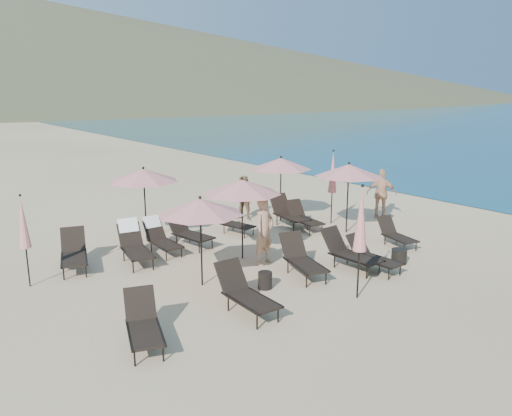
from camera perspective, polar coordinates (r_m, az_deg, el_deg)
ground at (r=13.91m, az=9.11°, el=-7.03°), size 800.00×800.00×0.00m
volcanic_headland at (r=322.64m, az=-23.30°, el=16.19°), size 690.00×690.00×55.00m
lounger_0 at (r=10.07m, az=-12.75°, el=-12.73°), size 1.08×1.73×0.93m
lounger_1 at (r=11.12m, az=-1.24°, el=-9.59°), size 0.70×1.77×1.01m
lounger_2 at (r=13.29m, az=5.26°, el=-5.74°), size 1.11×1.87×1.01m
lounger_3 at (r=13.96m, az=13.13°, el=-5.29°), size 0.67×1.61×0.91m
lounger_4 at (r=13.98m, az=10.58°, el=-4.91°), size 0.78×1.81×1.02m
lounger_5 at (r=16.30m, az=15.69°, el=-2.85°), size 0.87×1.55×0.84m
lounger_6 at (r=14.66m, az=-13.77°, el=-3.96°), size 0.94×1.89×1.12m
lounger_7 at (r=15.34m, az=-10.86°, el=-3.25°), size 0.61×1.63×1.01m
lounger_8 at (r=15.84m, az=-7.74°, el=-2.70°), size 0.96×1.79×0.98m
lounger_9 at (r=17.09m, az=-2.61°, el=-1.60°), size 0.90×1.57×0.85m
lounger_10 at (r=17.63m, az=5.43°, el=-1.03°), size 0.86×1.72×0.95m
lounger_11 at (r=18.01m, az=3.66°, el=-0.51°), size 0.99×1.93×1.06m
lounger_12 at (r=14.60m, az=-20.12°, el=-4.76°), size 1.15×1.87×1.01m
umbrella_open_0 at (r=12.21m, az=-6.39°, el=0.17°), size 2.14×2.14×2.30m
umbrella_open_1 at (r=14.13m, az=-1.60°, el=2.44°), size 2.24×2.24×2.41m
umbrella_open_2 at (r=17.10m, az=10.55°, el=4.25°), size 2.27×2.27×2.45m
umbrella_open_3 at (r=16.37m, az=-12.73°, el=3.66°), size 2.25×2.25×2.42m
umbrella_open_4 at (r=18.49m, az=2.87°, el=5.10°), size 2.26×2.26×2.44m
umbrella_closed_0 at (r=11.65m, az=11.90°, el=-1.35°), size 0.32×0.32×2.74m
umbrella_closed_1 at (r=18.23m, az=8.76°, el=4.02°), size 0.32×0.32×2.72m
umbrella_closed_2 at (r=13.41m, az=-25.08°, el=-1.55°), size 0.28×0.28×2.37m
side_table_0 at (r=12.47m, az=1.04°, el=-8.26°), size 0.36×0.36×0.42m
side_table_1 at (r=14.75m, az=16.03°, el=-5.33°), size 0.44×0.44×0.42m
beachgoer_a at (r=13.95m, az=0.96°, el=-2.62°), size 0.80×0.64×1.93m
beachgoer_b at (r=18.76m, az=-1.29°, el=1.15°), size 0.98×1.03×1.67m
beachgoer_c at (r=19.59m, az=14.15°, el=1.60°), size 1.04×1.16×1.90m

